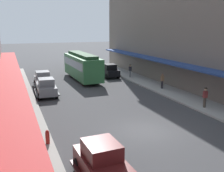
{
  "coord_description": "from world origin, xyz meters",
  "views": [
    {
      "loc": [
        -8.07,
        -14.35,
        6.79
      ],
      "look_at": [
        0.0,
        6.0,
        1.8
      ],
      "focal_mm": 41.96,
      "sensor_mm": 36.0,
      "label": 1
    }
  ],
  "objects_px": {
    "fire_hydrant": "(47,137)",
    "pedestrian_2": "(22,88)",
    "pedestrian_0": "(162,81)",
    "parked_car_2": "(46,87)",
    "parked_car_3": "(103,163)",
    "pedestrian_3": "(205,97)",
    "pedestrian_1": "(130,71)",
    "streetcar": "(82,65)",
    "parked_car_1": "(43,79)",
    "parked_car_0": "(109,70)"
  },
  "relations": [
    {
      "from": "fire_hydrant",
      "to": "pedestrian_2",
      "type": "relative_size",
      "value": 0.5
    },
    {
      "from": "pedestrian_0",
      "to": "fire_hydrant",
      "type": "bearing_deg",
      "value": -145.23
    },
    {
      "from": "parked_car_2",
      "to": "parked_car_3",
      "type": "distance_m",
      "value": 16.09
    },
    {
      "from": "parked_car_2",
      "to": "pedestrian_2",
      "type": "bearing_deg",
      "value": 173.45
    },
    {
      "from": "fire_hydrant",
      "to": "pedestrian_3",
      "type": "distance_m",
      "value": 13.47
    },
    {
      "from": "pedestrian_1",
      "to": "pedestrian_2",
      "type": "distance_m",
      "value": 14.91
    },
    {
      "from": "streetcar",
      "to": "pedestrian_2",
      "type": "height_order",
      "value": "streetcar"
    },
    {
      "from": "parked_car_1",
      "to": "fire_hydrant",
      "type": "relative_size",
      "value": 5.23
    },
    {
      "from": "parked_car_2",
      "to": "pedestrian_0",
      "type": "height_order",
      "value": "parked_car_2"
    },
    {
      "from": "parked_car_0",
      "to": "fire_hydrant",
      "type": "height_order",
      "value": "parked_car_0"
    },
    {
      "from": "parked_car_0",
      "to": "pedestrian_1",
      "type": "bearing_deg",
      "value": -36.71
    },
    {
      "from": "parked_car_2",
      "to": "streetcar",
      "type": "bearing_deg",
      "value": 50.21
    },
    {
      "from": "parked_car_0",
      "to": "pedestrian_0",
      "type": "height_order",
      "value": "parked_car_0"
    },
    {
      "from": "parked_car_3",
      "to": "pedestrian_0",
      "type": "relative_size",
      "value": 2.63
    },
    {
      "from": "streetcar",
      "to": "pedestrian_2",
      "type": "bearing_deg",
      "value": -140.75
    },
    {
      "from": "parked_car_0",
      "to": "pedestrian_1",
      "type": "xyz_separation_m",
      "value": [
        2.32,
        -1.73,
        0.07
      ]
    },
    {
      "from": "pedestrian_2",
      "to": "pedestrian_3",
      "type": "height_order",
      "value": "pedestrian_3"
    },
    {
      "from": "parked_car_3",
      "to": "pedestrian_1",
      "type": "bearing_deg",
      "value": 61.73
    },
    {
      "from": "parked_car_3",
      "to": "pedestrian_3",
      "type": "height_order",
      "value": "parked_car_3"
    },
    {
      "from": "pedestrian_3",
      "to": "parked_car_2",
      "type": "bearing_deg",
      "value": 142.02
    },
    {
      "from": "parked_car_2",
      "to": "fire_hydrant",
      "type": "bearing_deg",
      "value": -97.58
    },
    {
      "from": "parked_car_3",
      "to": "parked_car_2",
      "type": "bearing_deg",
      "value": 90.87
    },
    {
      "from": "parked_car_0",
      "to": "pedestrian_2",
      "type": "height_order",
      "value": "parked_car_0"
    },
    {
      "from": "parked_car_3",
      "to": "pedestrian_1",
      "type": "relative_size",
      "value": 2.58
    },
    {
      "from": "parked_car_2",
      "to": "parked_car_3",
      "type": "relative_size",
      "value": 1.0
    },
    {
      "from": "parked_car_0",
      "to": "parked_car_2",
      "type": "height_order",
      "value": "same"
    },
    {
      "from": "pedestrian_2",
      "to": "pedestrian_0",
      "type": "bearing_deg",
      "value": -8.46
    },
    {
      "from": "fire_hydrant",
      "to": "pedestrian_0",
      "type": "xyz_separation_m",
      "value": [
        13.71,
        9.52,
        0.43
      ]
    },
    {
      "from": "parked_car_0",
      "to": "parked_car_2",
      "type": "distance_m",
      "value": 11.78
    },
    {
      "from": "streetcar",
      "to": "pedestrian_3",
      "type": "distance_m",
      "value": 17.01
    },
    {
      "from": "pedestrian_0",
      "to": "parked_car_3",
      "type": "bearing_deg",
      "value": -130.08
    },
    {
      "from": "pedestrian_0",
      "to": "pedestrian_2",
      "type": "xyz_separation_m",
      "value": [
        -14.47,
        2.15,
        0.0
      ]
    },
    {
      "from": "parked_car_3",
      "to": "pedestrian_1",
      "type": "distance_m",
      "value": 24.31
    },
    {
      "from": "streetcar",
      "to": "pedestrian_0",
      "type": "xyz_separation_m",
      "value": [
        6.67,
        -8.52,
        -0.91
      ]
    },
    {
      "from": "fire_hydrant",
      "to": "pedestrian_2",
      "type": "height_order",
      "value": "pedestrian_2"
    },
    {
      "from": "parked_car_1",
      "to": "parked_car_3",
      "type": "relative_size",
      "value": 0.99
    },
    {
      "from": "parked_car_2",
      "to": "pedestrian_1",
      "type": "bearing_deg",
      "value": 24.35
    },
    {
      "from": "parked_car_1",
      "to": "streetcar",
      "type": "relative_size",
      "value": 0.44
    },
    {
      "from": "pedestrian_1",
      "to": "parked_car_0",
      "type": "bearing_deg",
      "value": 143.29
    },
    {
      "from": "fire_hydrant",
      "to": "pedestrian_1",
      "type": "height_order",
      "value": "pedestrian_1"
    },
    {
      "from": "parked_car_2",
      "to": "pedestrian_0",
      "type": "distance_m",
      "value": 12.34
    },
    {
      "from": "parked_car_0",
      "to": "pedestrian_2",
      "type": "bearing_deg",
      "value": -149.9
    },
    {
      "from": "parked_car_2",
      "to": "pedestrian_2",
      "type": "distance_m",
      "value": 2.29
    },
    {
      "from": "parked_car_3",
      "to": "pedestrian_3",
      "type": "xyz_separation_m",
      "value": [
        11.51,
        6.92,
        0.07
      ]
    },
    {
      "from": "parked_car_0",
      "to": "pedestrian_2",
      "type": "xyz_separation_m",
      "value": [
        -11.71,
        -6.79,
        0.05
      ]
    },
    {
      "from": "pedestrian_2",
      "to": "fire_hydrant",
      "type": "bearing_deg",
      "value": -86.31
    },
    {
      "from": "parked_car_1",
      "to": "parked_car_0",
      "type": "bearing_deg",
      "value": 18.47
    },
    {
      "from": "parked_car_1",
      "to": "streetcar",
      "type": "distance_m",
      "value": 6.04
    },
    {
      "from": "parked_car_1",
      "to": "parked_car_3",
      "type": "height_order",
      "value": "same"
    },
    {
      "from": "pedestrian_0",
      "to": "parked_car_2",
      "type": "bearing_deg",
      "value": 171.19
    }
  ]
}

